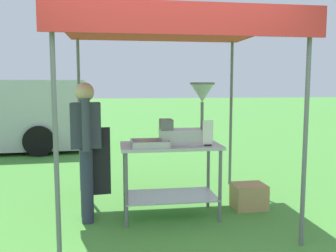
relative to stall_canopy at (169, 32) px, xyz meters
name	(u,v)px	position (x,y,z in m)	size (l,w,h in m)	color
ground_plane	(135,150)	(-0.18, 4.51, -2.20)	(70.00, 70.00, 0.00)	#478E38
stall_canopy	(169,32)	(0.00, 0.00, 0.00)	(2.52, 2.46, 2.29)	slate
donut_cart	(170,164)	(0.00, -0.10, -1.56)	(1.17, 0.63, 0.88)	#B7B7BC
donut_tray	(150,144)	(-0.25, -0.21, -1.30)	(0.43, 0.34, 0.07)	#B7B7BC
donut_fryer	(189,120)	(0.22, -0.12, -1.03)	(0.64, 0.29, 0.73)	#B7B7BC
menu_sign	(208,135)	(0.41, -0.26, -1.19)	(0.13, 0.05, 0.29)	black
vendor	(86,144)	(-0.98, -0.05, -1.30)	(0.46, 0.54, 1.61)	#2D3347
supply_crate	(249,196)	(1.04, 0.04, -2.04)	(0.42, 0.34, 0.32)	tan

